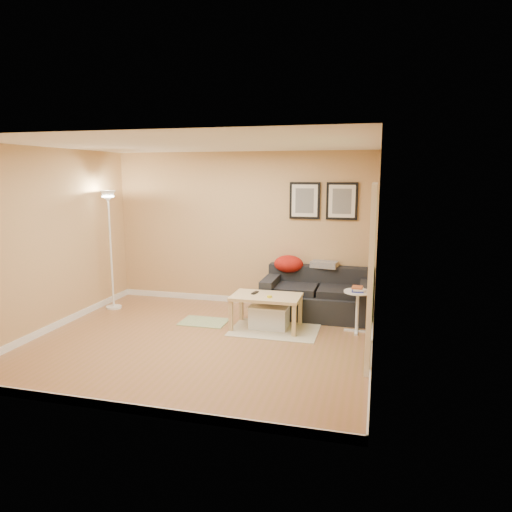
# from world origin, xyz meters

# --- Properties ---
(floor) EXTENTS (4.50, 4.50, 0.00)m
(floor) POSITION_xyz_m (0.00, 0.00, 0.00)
(floor) COLOR #9C6642
(floor) RESTS_ON ground
(ceiling) EXTENTS (4.50, 4.50, 0.00)m
(ceiling) POSITION_xyz_m (0.00, 0.00, 2.60)
(ceiling) COLOR white
(ceiling) RESTS_ON wall_back
(wall_back) EXTENTS (4.50, 0.00, 4.50)m
(wall_back) POSITION_xyz_m (0.00, 2.00, 1.30)
(wall_back) COLOR tan
(wall_back) RESTS_ON ground
(wall_front) EXTENTS (4.50, 0.00, 4.50)m
(wall_front) POSITION_xyz_m (0.00, -2.00, 1.30)
(wall_front) COLOR tan
(wall_front) RESTS_ON ground
(wall_left) EXTENTS (0.00, 4.00, 4.00)m
(wall_left) POSITION_xyz_m (-2.25, 0.00, 1.30)
(wall_left) COLOR tan
(wall_left) RESTS_ON ground
(wall_right) EXTENTS (0.00, 4.00, 4.00)m
(wall_right) POSITION_xyz_m (2.25, 0.00, 1.30)
(wall_right) COLOR tan
(wall_right) RESTS_ON ground
(baseboard_back) EXTENTS (4.50, 0.02, 0.10)m
(baseboard_back) POSITION_xyz_m (0.00, 1.99, 0.05)
(baseboard_back) COLOR white
(baseboard_back) RESTS_ON ground
(baseboard_front) EXTENTS (4.50, 0.02, 0.10)m
(baseboard_front) POSITION_xyz_m (0.00, -1.99, 0.05)
(baseboard_front) COLOR white
(baseboard_front) RESTS_ON ground
(baseboard_left) EXTENTS (0.02, 4.00, 0.10)m
(baseboard_left) POSITION_xyz_m (-2.24, 0.00, 0.05)
(baseboard_left) COLOR white
(baseboard_left) RESTS_ON ground
(baseboard_right) EXTENTS (0.02, 4.00, 0.10)m
(baseboard_right) POSITION_xyz_m (2.24, 0.00, 0.05)
(baseboard_right) COLOR white
(baseboard_right) RESTS_ON ground
(sofa) EXTENTS (1.70, 0.90, 0.75)m
(sofa) POSITION_xyz_m (1.38, 1.53, 0.38)
(sofa) COLOR black
(sofa) RESTS_ON ground
(red_throw) EXTENTS (0.48, 0.36, 0.28)m
(red_throw) POSITION_xyz_m (0.86, 1.80, 0.77)
(red_throw) COLOR red
(red_throw) RESTS_ON sofa
(plaid_throw) EXTENTS (0.45, 0.32, 0.10)m
(plaid_throw) POSITION_xyz_m (1.44, 1.86, 0.78)
(plaid_throw) COLOR tan
(plaid_throw) RESTS_ON sofa
(framed_print_left) EXTENTS (0.50, 0.04, 0.60)m
(framed_print_left) POSITION_xyz_m (1.08, 1.98, 1.80)
(framed_print_left) COLOR black
(framed_print_left) RESTS_ON wall_back
(framed_print_right) EXTENTS (0.50, 0.04, 0.60)m
(framed_print_right) POSITION_xyz_m (1.68, 1.98, 1.80)
(framed_print_right) COLOR black
(framed_print_right) RESTS_ON wall_back
(area_rug) EXTENTS (1.25, 0.85, 0.01)m
(area_rug) POSITION_xyz_m (0.87, 0.68, 0.01)
(area_rug) COLOR beige
(area_rug) RESTS_ON ground
(green_runner) EXTENTS (0.70, 0.50, 0.01)m
(green_runner) POSITION_xyz_m (-0.25, 0.78, 0.01)
(green_runner) COLOR #668C4C
(green_runner) RESTS_ON ground
(coffee_table) EXTENTS (1.01, 0.63, 0.50)m
(coffee_table) POSITION_xyz_m (0.73, 0.75, 0.25)
(coffee_table) COLOR #D4B681
(coffee_table) RESTS_ON ground
(remote_control) EXTENTS (0.08, 0.17, 0.02)m
(remote_control) POSITION_xyz_m (0.54, 0.82, 0.51)
(remote_control) COLOR black
(remote_control) RESTS_ON coffee_table
(tape_roll) EXTENTS (0.07, 0.07, 0.03)m
(tape_roll) POSITION_xyz_m (0.80, 0.63, 0.51)
(tape_roll) COLOR yellow
(tape_roll) RESTS_ON coffee_table
(storage_bin) EXTENTS (0.56, 0.41, 0.35)m
(storage_bin) POSITION_xyz_m (0.77, 0.78, 0.17)
(storage_bin) COLOR white
(storage_bin) RESTS_ON ground
(side_table) EXTENTS (0.39, 0.39, 0.60)m
(side_table) POSITION_xyz_m (2.02, 0.92, 0.30)
(side_table) COLOR white
(side_table) RESTS_ON ground
(book_stack) EXTENTS (0.19, 0.24, 0.07)m
(book_stack) POSITION_xyz_m (2.02, 0.90, 0.64)
(book_stack) COLOR navy
(book_stack) RESTS_ON side_table
(floor_lamp) EXTENTS (0.26, 0.26, 1.98)m
(floor_lamp) POSITION_xyz_m (-2.00, 1.12, 0.93)
(floor_lamp) COLOR white
(floor_lamp) RESTS_ON ground
(doorway) EXTENTS (0.12, 1.01, 2.13)m
(doorway) POSITION_xyz_m (2.20, -0.15, 1.02)
(doorway) COLOR white
(doorway) RESTS_ON ground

